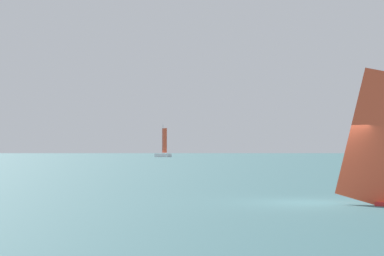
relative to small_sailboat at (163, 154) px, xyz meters
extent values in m
plane|color=#386066|center=(-25.87, -193.16, -1.12)|extent=(4000.00, 4000.00, 0.00)
cube|color=#E54C2D|center=(-24.43, -194.31, 0.98)|extent=(2.06, 1.77, 4.39)
cube|color=#756B56|center=(98.15, 1149.58, 23.93)|extent=(931.27, 556.24, 50.10)
cube|color=white|center=(-0.04, 0.06, -0.54)|extent=(5.21, 6.76, 1.17)
cylinder|color=#B2B2B7|center=(-0.04, 0.06, 4.99)|extent=(0.16, 0.16, 9.89)
cube|color=#E54C2D|center=(0.38, -0.62, 4.50)|extent=(1.32, 2.09, 8.31)
camera|label=1|loc=(-34.04, -212.38, 0.52)|focal=59.32mm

